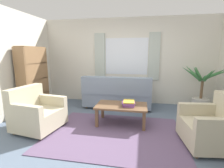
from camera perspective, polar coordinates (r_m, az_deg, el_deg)
ground_plane at (r=3.38m, az=0.75°, el=-16.79°), size 6.24×6.24×0.00m
wall_back at (r=5.24m, az=4.99°, el=7.83°), size 5.32×0.12×2.60m
window_with_curtains at (r=5.16m, az=4.93°, el=9.45°), size 1.98×0.07×1.40m
area_rug at (r=3.37m, az=0.75°, el=-16.70°), size 2.57×1.88×0.01m
couch at (r=4.77m, az=1.80°, el=-3.77°), size 1.90×0.82×0.92m
armchair_left at (r=3.77m, az=-24.61°, el=-8.96°), size 0.94×0.95×0.88m
armchair_right at (r=3.30m, az=31.52°, el=-12.39°), size 0.92×0.93×0.88m
coffee_table at (r=3.66m, az=3.29°, el=-8.04°), size 1.10×0.64×0.44m
book_stack_on_table at (r=3.60m, az=5.79°, el=-6.59°), size 0.30×0.35×0.11m
potted_plant at (r=5.07m, az=28.45°, el=-2.16°), size 1.17×1.19×1.30m
bookshelf at (r=4.93m, az=-24.99°, el=0.62°), size 0.30×0.94×1.72m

